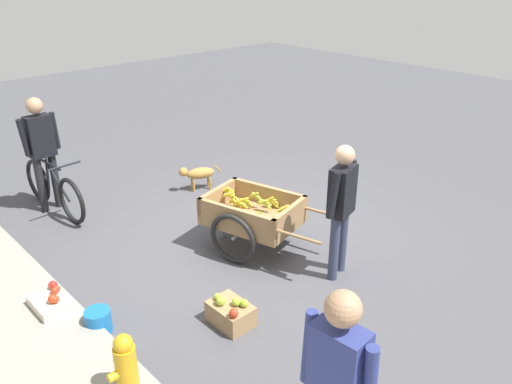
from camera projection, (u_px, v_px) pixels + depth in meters
The scene contains 11 objects.
ground_plane at pixel (258, 245), 6.61m from camera, with size 24.00×24.00×0.00m, color #47474C.
fruit_cart at pixel (253, 216), 6.40m from camera, with size 1.79×1.16×0.72m.
vendor_person at pixel (342, 201), 5.63m from camera, with size 0.28×0.57×1.57m.
bicycle at pixel (54, 189), 7.33m from camera, with size 1.66×0.46×0.85m.
cyclist_person at pixel (41, 144), 7.16m from camera, with size 0.22×0.55×1.64m.
dog at pixel (198, 173), 8.07m from camera, with size 0.34×0.63×0.40m.
fire_hydrant at pixel (126, 369), 4.17m from camera, with size 0.25×0.25×0.67m.
plastic_bucket at pixel (98, 321), 5.05m from camera, with size 0.25×0.25×0.24m, color #1966B2.
apple_crate at pixel (52, 307), 5.25m from camera, with size 0.44×0.32×0.31m.
mixed_fruit_crate at pixel (231, 313), 5.16m from camera, with size 0.44×0.32×0.32m.
bystander_person at pixel (337, 382), 3.16m from camera, with size 0.52×0.22×1.66m.
Camera 1 is at (-4.17, 3.93, 3.36)m, focal length 36.40 mm.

